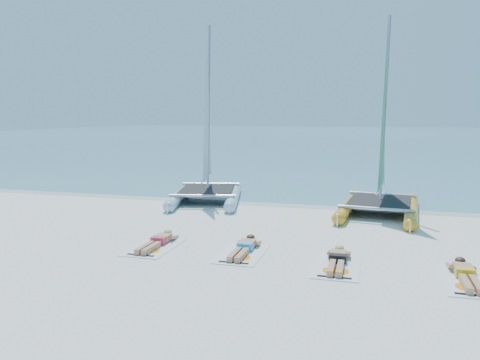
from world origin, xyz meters
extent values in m
plane|color=silver|center=(0.00, 0.00, 0.00)|extent=(140.00, 140.00, 0.00)
cube|color=#70ABBB|center=(0.00, 63.00, 0.01)|extent=(140.00, 115.00, 0.01)
cube|color=beige|center=(0.00, 5.50, 0.00)|extent=(140.00, 1.40, 0.01)
cylinder|color=#A6C3DA|center=(-4.18, 5.06, 0.21)|extent=(1.44, 4.65, 0.41)
cone|color=#A6C3DA|center=(-4.75, 7.57, 0.21)|extent=(0.52, 0.67, 0.39)
cylinder|color=#A6C3DA|center=(-2.14, 5.53, 0.21)|extent=(1.44, 4.65, 0.41)
cone|color=#A6C3DA|center=(-2.72, 8.04, 0.21)|extent=(0.52, 0.67, 0.39)
cube|color=black|center=(-3.16, 5.29, 0.45)|extent=(2.53, 2.95, 0.03)
cylinder|color=#AEAFB5|center=(-3.35, 6.11, 3.66)|extent=(0.37, 1.22, 6.44)
cylinder|color=orange|center=(2.25, 4.70, 0.20)|extent=(0.81, 4.60, 0.40)
cone|color=orange|center=(2.48, 7.22, 0.20)|extent=(0.44, 0.62, 0.38)
cylinder|color=orange|center=(4.29, 4.52, 0.20)|extent=(0.81, 4.60, 0.40)
cone|color=orange|center=(4.52, 7.04, 0.20)|extent=(0.44, 0.62, 0.38)
cube|color=black|center=(3.27, 4.61, 0.44)|extent=(2.19, 2.69, 0.03)
cylinder|color=#AEAFB5|center=(3.35, 5.43, 3.59)|extent=(0.20, 1.21, 6.31)
cube|color=silver|center=(-2.25, -1.19, 0.01)|extent=(1.00, 1.85, 0.02)
cube|color=tan|center=(-2.25, -0.76, 0.12)|extent=(0.36, 0.55, 0.17)
cube|color=#CE304B|center=(-2.25, -0.96, 0.12)|extent=(0.37, 0.22, 0.17)
cube|color=tan|center=(-2.25, -1.56, 0.09)|extent=(0.31, 0.85, 0.13)
sphere|color=tan|center=(-2.25, -0.39, 0.16)|extent=(0.21, 0.21, 0.21)
ellipsoid|color=tan|center=(-2.25, -0.38, 0.20)|extent=(0.22, 0.24, 0.15)
cube|color=silver|center=(0.03, -1.14, 0.01)|extent=(1.00, 1.85, 0.02)
cube|color=tan|center=(0.03, -0.71, 0.12)|extent=(0.36, 0.55, 0.17)
cube|color=#29A4DE|center=(0.03, -0.91, 0.12)|extent=(0.37, 0.22, 0.17)
cube|color=tan|center=(0.03, -1.51, 0.09)|extent=(0.31, 0.85, 0.13)
sphere|color=tan|center=(0.03, -0.34, 0.16)|extent=(0.21, 0.21, 0.21)
ellipsoid|color=#321F12|center=(0.03, -0.33, 0.20)|extent=(0.22, 0.24, 0.15)
cube|color=silver|center=(2.29, -1.50, 0.01)|extent=(1.00, 1.85, 0.02)
cube|color=tan|center=(2.29, -1.07, 0.12)|extent=(0.36, 0.55, 0.17)
cube|color=black|center=(2.29, -1.27, 0.12)|extent=(0.37, 0.22, 0.17)
cube|color=tan|center=(2.29, -1.87, 0.09)|extent=(0.31, 0.85, 0.13)
sphere|color=tan|center=(2.29, -0.70, 0.16)|extent=(0.21, 0.21, 0.21)
ellipsoid|color=tan|center=(2.29, -0.69, 0.20)|extent=(0.22, 0.24, 0.15)
cube|color=silver|center=(4.87, -1.77, 0.01)|extent=(1.00, 1.85, 0.02)
cube|color=tan|center=(4.87, -1.34, 0.12)|extent=(0.36, 0.55, 0.17)
cube|color=gold|center=(4.87, -1.54, 0.12)|extent=(0.37, 0.22, 0.17)
cube|color=tan|center=(4.87, -2.14, 0.09)|extent=(0.31, 0.85, 0.13)
sphere|color=tan|center=(4.87, -0.97, 0.16)|extent=(0.21, 0.21, 0.21)
ellipsoid|color=#321F12|center=(4.87, -0.96, 0.20)|extent=(0.22, 0.24, 0.15)
camera|label=1|loc=(2.90, -11.64, 3.33)|focal=35.00mm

